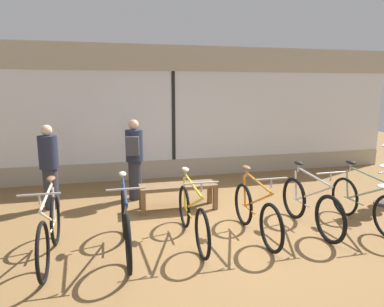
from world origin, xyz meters
TOP-DOWN VIEW (x-y plane):
  - ground_plane at (0.00, 0.00)m, footprint 24.00×24.00m
  - shop_back_wall at (0.00, 3.47)m, footprint 12.00×0.08m
  - bicycle_far_left at (-2.36, -0.32)m, footprint 0.46×1.72m
  - bicycle_left at (-1.40, -0.34)m, footprint 0.46×1.77m
  - bicycle_center_left at (-0.44, -0.19)m, footprint 0.46×1.75m
  - bicycle_center_right at (0.52, -0.29)m, footprint 0.46×1.67m
  - bicycle_right at (1.47, -0.23)m, footprint 0.46×1.70m
  - bicycle_far_right at (2.40, -0.34)m, footprint 0.46×1.68m
  - display_bench at (-0.37, 1.15)m, footprint 1.40×0.44m
  - customer_near_rack at (-2.64, 1.77)m, footprint 0.48×0.48m
  - customer_by_window at (-1.08, 1.92)m, footprint 0.40×0.53m

SIDE VIEW (x-z plane):
  - ground_plane at x=0.00m, z-range 0.00..0.00m
  - bicycle_far_right at x=2.40m, z-range -0.13..0.89m
  - bicycle_center_right at x=0.52m, z-range -0.13..0.89m
  - bicycle_center_left at x=-0.44m, z-range -0.13..0.89m
  - display_bench at x=-0.37m, z-range 0.15..0.62m
  - bicycle_right at x=1.47m, z-range -0.13..0.90m
  - bicycle_far_left at x=-2.36m, z-range -0.12..0.92m
  - bicycle_left at x=-1.40m, z-range -0.12..0.92m
  - customer_near_rack at x=-2.64m, z-range 0.03..1.59m
  - customer_by_window at x=-1.08m, z-range 0.06..1.66m
  - shop_back_wall at x=0.00m, z-range 0.04..3.24m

